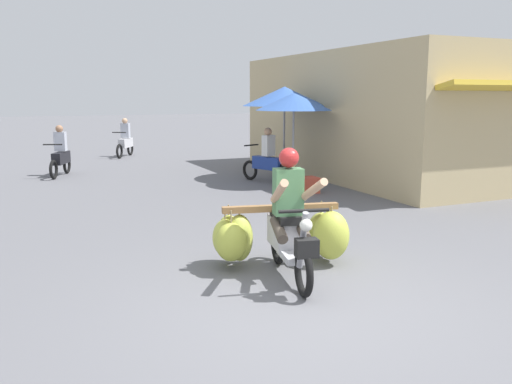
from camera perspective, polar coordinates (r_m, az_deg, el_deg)
ground_plane at (r=5.67m, az=5.85°, el=-12.42°), size 120.00×120.00×0.00m
motorbike_main_loaded at (r=6.80m, az=3.15°, el=-4.29°), size 1.81×1.89×1.58m
motorbike_distant_ahead_left at (r=15.72m, az=-20.08°, el=3.67°), size 0.77×1.53×1.40m
motorbike_distant_ahead_right at (r=20.14m, az=-13.73°, el=5.28°), size 0.92×1.44×1.40m
motorbike_distant_far_ahead at (r=13.64m, az=1.19°, el=3.38°), size 0.75×1.54×1.40m
shopfront_building at (r=15.37m, az=12.57°, el=7.98°), size 3.92×9.02×3.31m
market_umbrella_near_shop at (r=13.20m, az=4.05°, el=9.56°), size 1.87×1.87×2.26m
market_umbrella_further_along at (r=14.19m, az=3.05°, el=10.13°), size 2.20×2.20×2.42m
produce_crate at (r=12.24m, az=5.27°, el=0.73°), size 0.56×0.40×0.36m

